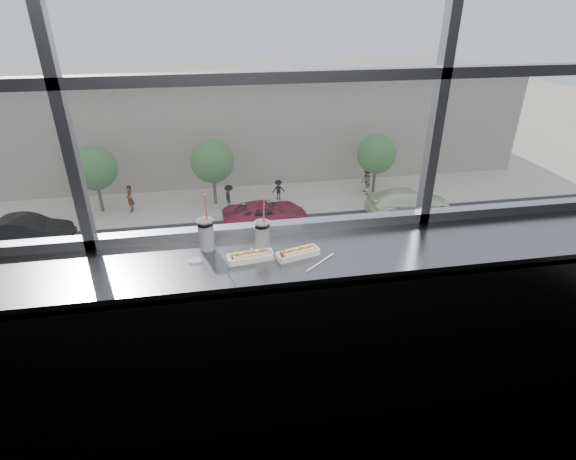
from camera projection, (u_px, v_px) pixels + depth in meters
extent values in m
plane|color=black|center=(268.00, 306.00, 2.97)|extent=(6.00, 0.00, 6.00)
plane|color=silver|center=(260.00, 12.00, 2.18)|extent=(6.00, 0.00, 6.00)
cube|color=slate|center=(272.00, 260.00, 2.49)|extent=(6.00, 0.55, 0.06)
cube|color=slate|center=(280.00, 363.00, 2.50)|extent=(6.00, 0.04, 1.04)
cube|color=white|center=(250.00, 260.00, 2.43)|extent=(0.26, 0.11, 0.01)
cube|color=white|center=(250.00, 257.00, 2.42)|extent=(0.26, 0.11, 0.03)
cylinder|color=tan|center=(250.00, 256.00, 2.42)|extent=(0.20, 0.07, 0.04)
cylinder|color=brown|center=(250.00, 254.00, 2.41)|extent=(0.20, 0.05, 0.03)
cube|color=white|center=(298.00, 256.00, 2.46)|extent=(0.25, 0.14, 0.01)
cube|color=white|center=(298.00, 253.00, 2.45)|extent=(0.25, 0.14, 0.03)
cylinder|color=tan|center=(298.00, 252.00, 2.45)|extent=(0.19, 0.09, 0.04)
cylinder|color=brown|center=(298.00, 251.00, 2.45)|extent=(0.19, 0.08, 0.03)
cylinder|color=white|center=(206.00, 235.00, 2.50)|extent=(0.09, 0.09, 0.17)
cylinder|color=black|center=(205.00, 223.00, 2.46)|extent=(0.09, 0.09, 0.02)
cylinder|color=silver|center=(205.00, 221.00, 2.46)|extent=(0.09, 0.09, 0.01)
cylinder|color=#CF4C43|center=(206.00, 208.00, 2.42)|extent=(0.01, 0.05, 0.18)
cylinder|color=white|center=(262.00, 236.00, 2.50)|extent=(0.08, 0.08, 0.16)
cylinder|color=black|center=(262.00, 225.00, 2.46)|extent=(0.09, 0.09, 0.02)
cylinder|color=silver|center=(262.00, 222.00, 2.46)|extent=(0.09, 0.09, 0.01)
cylinder|color=#CF4C43|center=(264.00, 211.00, 2.42)|extent=(0.01, 0.04, 0.17)
cylinder|color=white|center=(321.00, 262.00, 2.40)|extent=(0.19, 0.16, 0.01)
ellipsoid|color=silver|center=(195.00, 260.00, 2.41)|extent=(0.09, 0.06, 0.02)
plane|color=beige|center=(215.00, 143.00, 46.33)|extent=(120.00, 120.00, 0.00)
cube|color=black|center=(226.00, 259.00, 25.76)|extent=(80.00, 10.00, 0.06)
cube|color=beige|center=(221.00, 203.00, 32.76)|extent=(80.00, 6.00, 0.04)
cube|color=gray|center=(213.00, 117.00, 39.67)|extent=(50.00, 14.00, 8.00)
imported|color=#9D0528|center=(265.00, 210.00, 29.20)|extent=(3.11, 6.33, 2.04)
imported|color=white|center=(409.00, 198.00, 30.65)|extent=(2.91, 6.84, 2.27)
imported|color=black|center=(64.00, 298.00, 20.63)|extent=(3.35, 6.51, 2.08)
imported|color=black|center=(27.00, 226.00, 26.96)|extent=(3.65, 6.99, 2.23)
imported|color=#395A8F|center=(493.00, 255.00, 23.85)|extent=(3.45, 7.04, 2.27)
imported|color=silver|center=(353.00, 271.00, 22.76)|extent=(2.88, 5.93, 1.92)
imported|color=#66605B|center=(366.00, 180.00, 33.78)|extent=(0.76, 1.02, 2.28)
imported|color=#66605B|center=(129.00, 196.00, 30.96)|extent=(0.77, 1.03, 2.31)
imported|color=#66605B|center=(278.00, 188.00, 32.92)|extent=(0.81, 0.61, 1.83)
imported|color=#66605B|center=(229.00, 195.00, 31.43)|extent=(0.70, 0.94, 2.11)
cylinder|color=#47382B|center=(100.00, 197.00, 31.01)|extent=(0.23, 0.23, 2.26)
sphere|color=#3D7334|center=(94.00, 168.00, 30.05)|extent=(3.01, 3.01, 3.01)
cylinder|color=#47382B|center=(215.00, 189.00, 32.19)|extent=(0.23, 0.23, 2.28)
sphere|color=#3D7334|center=(212.00, 161.00, 31.23)|extent=(3.04, 3.04, 3.04)
cylinder|color=#47382B|center=(374.00, 180.00, 34.04)|extent=(0.22, 0.22, 2.18)
sphere|color=#3D7334|center=(376.00, 154.00, 33.12)|extent=(2.90, 2.90, 2.90)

